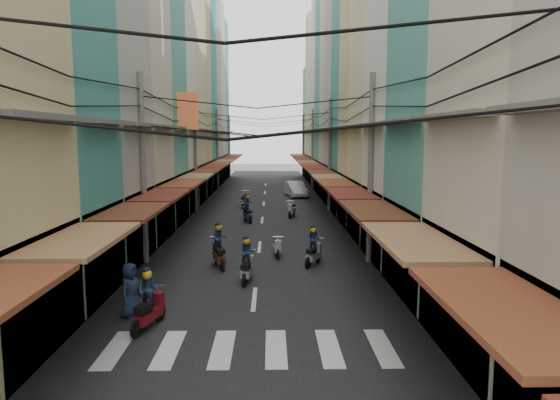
{
  "coord_description": "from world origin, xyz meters",
  "views": [
    {
      "loc": [
        0.57,
        -18.44,
        5.56
      ],
      "look_at": [
        1.02,
        5.36,
        2.47
      ],
      "focal_mm": 32.0,
      "sensor_mm": 36.0,
      "label": 1
    }
  ],
  "objects": [
    {
      "name": "traffic_sign",
      "position": [
        5.74,
        -5.34,
        2.02
      ],
      "size": [
        0.1,
        0.61,
        2.79
      ],
      "color": "gray",
      "rests_on": "ground"
    },
    {
      "name": "moving_scooters",
      "position": [
        -0.53,
        5.62,
        0.55
      ],
      "size": [
        5.87,
        26.21,
        1.92
      ],
      "color": "black",
      "rests_on": "ground"
    },
    {
      "name": "road",
      "position": [
        0.0,
        20.0,
        0.01
      ],
      "size": [
        10.0,
        80.0,
        0.02
      ],
      "primitive_type": "cube",
      "color": "black",
      "rests_on": "ground"
    },
    {
      "name": "ground",
      "position": [
        0.0,
        0.0,
        0.0
      ],
      "size": [
        160.0,
        160.0,
        0.0
      ],
      "primitive_type": "plane",
      "color": "slate",
      "rests_on": "ground"
    },
    {
      "name": "building_row_right",
      "position": [
        7.92,
        16.45,
        9.41
      ],
      "size": [
        7.8,
        68.98,
        22.59
      ],
      "color": "teal",
      "rests_on": "ground"
    },
    {
      "name": "utility_poles",
      "position": [
        0.0,
        15.01,
        6.59
      ],
      "size": [
        10.2,
        66.13,
        8.2
      ],
      "color": "gray",
      "rests_on": "ground"
    },
    {
      "name": "crosswalk",
      "position": [
        -0.0,
        -6.0,
        0.03
      ],
      "size": [
        7.55,
        2.4,
        0.01
      ],
      "color": "silver",
      "rests_on": "ground"
    },
    {
      "name": "bicycle",
      "position": [
        6.8,
        -1.58,
        0.0
      ],
      "size": [
        1.73,
        1.22,
        1.12
      ],
      "primitive_type": "imported",
      "rotation": [
        0.0,
        0.0,
        1.99
      ],
      "color": "black",
      "rests_on": "ground"
    },
    {
      "name": "white_car",
      "position": [
        2.83,
        26.87,
        0.0
      ],
      "size": [
        5.18,
        2.75,
        1.74
      ],
      "primitive_type": "imported",
      "rotation": [
        0.0,
        0.0,
        0.17
      ],
      "color": "silver",
      "rests_on": "ground"
    },
    {
      "name": "pedestrians",
      "position": [
        -3.98,
        3.71,
        1.03
      ],
      "size": [
        13.22,
        20.76,
        2.16
      ],
      "color": "#25202A",
      "rests_on": "ground"
    },
    {
      "name": "sidewalk_left",
      "position": [
        -6.5,
        20.0,
        0.03
      ],
      "size": [
        3.0,
        80.0,
        0.06
      ],
      "primitive_type": "cube",
      "color": "slate",
      "rests_on": "ground"
    },
    {
      "name": "building_row_left",
      "position": [
        -7.92,
        16.56,
        9.78
      ],
      "size": [
        7.8,
        67.67,
        23.7
      ],
      "color": "silver",
      "rests_on": "ground"
    },
    {
      "name": "parked_scooters",
      "position": [
        4.29,
        -4.85,
        0.47
      ],
      "size": [
        13.39,
        15.46,
        1.02
      ],
      "color": "black",
      "rests_on": "ground"
    },
    {
      "name": "market_umbrella",
      "position": [
        7.02,
        -0.98,
        2.16
      ],
      "size": [
        2.33,
        2.33,
        2.45
      ],
      "color": "#B2B2B7",
      "rests_on": "ground"
    },
    {
      "name": "sidewalk_right",
      "position": [
        6.5,
        20.0,
        0.03
      ],
      "size": [
        3.0,
        80.0,
        0.06
      ],
      "primitive_type": "cube",
      "color": "slate",
      "rests_on": "ground"
    }
  ]
}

